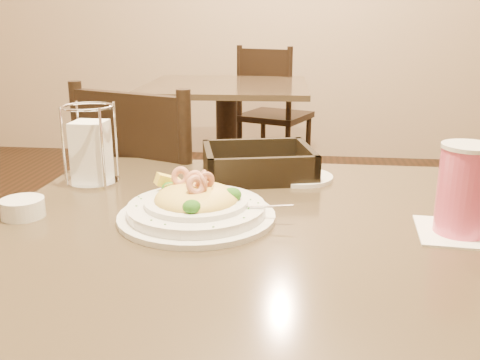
# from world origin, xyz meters

# --- Properties ---
(main_table) EXTENTS (0.90, 0.90, 0.74)m
(main_table) POSITION_xyz_m (0.00, 0.00, 0.51)
(main_table) COLOR black
(main_table) RESTS_ON ground
(background_table) EXTENTS (0.94, 0.94, 0.74)m
(background_table) POSITION_xyz_m (-0.33, 2.13, 0.51)
(background_table) COLOR black
(background_table) RESTS_ON ground
(dining_chair_near) EXTENTS (0.55, 0.55, 0.93)m
(dining_chair_near) POSITION_xyz_m (-0.30, 0.60, 0.50)
(dining_chair_near) COLOR black
(dining_chair_near) RESTS_ON ground
(dining_chair_far) EXTENTS (0.55, 0.55, 0.93)m
(dining_chair_far) POSITION_xyz_m (-0.11, 2.74, 0.50)
(dining_chair_far) COLOR black
(dining_chair_far) RESTS_ON ground
(pasta_bowl) EXTENTS (0.32, 0.29, 0.09)m
(pasta_bowl) POSITION_xyz_m (-0.08, 0.03, 0.77)
(pasta_bowl) COLOR white
(pasta_bowl) RESTS_ON main_table
(drink_glass) EXTENTS (0.15, 0.15, 0.16)m
(drink_glass) POSITION_xyz_m (0.38, 0.01, 0.82)
(drink_glass) COLOR white
(drink_glass) RESTS_ON main_table
(bread_basket) EXTENTS (0.28, 0.25, 0.07)m
(bread_basket) POSITION_xyz_m (0.01, 0.32, 0.77)
(bread_basket) COLOR black
(bread_basket) RESTS_ON main_table
(napkin_caddy) EXTENTS (0.11, 0.11, 0.18)m
(napkin_caddy) POSITION_xyz_m (-0.35, 0.22, 0.82)
(napkin_caddy) COLOR silver
(napkin_caddy) RESTS_ON main_table
(side_plate) EXTENTS (0.16, 0.16, 0.01)m
(side_plate) POSITION_xyz_m (0.10, 0.31, 0.75)
(side_plate) COLOR white
(side_plate) RESTS_ON main_table
(butter_ramekin) EXTENTS (0.10, 0.10, 0.03)m
(butter_ramekin) POSITION_xyz_m (-0.40, 0.00, 0.76)
(butter_ramekin) COLOR white
(butter_ramekin) RESTS_ON main_table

